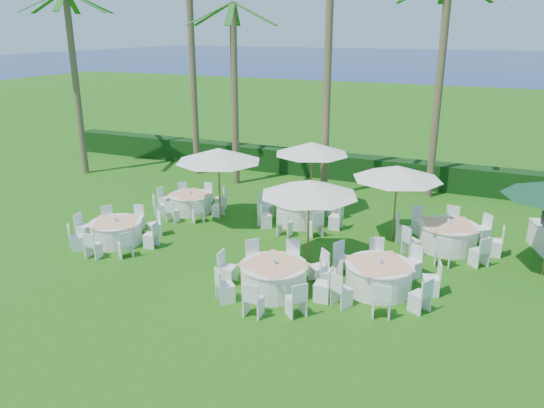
{
  "coord_description": "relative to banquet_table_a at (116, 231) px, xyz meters",
  "views": [
    {
      "loc": [
        6.25,
        -12.67,
        7.15
      ],
      "look_at": [
        -0.81,
        3.33,
        1.3
      ],
      "focal_mm": 35.0,
      "sensor_mm": 36.0,
      "label": 1
    }
  ],
  "objects": [
    {
      "name": "banquet_table_b",
      "position": [
        6.44,
        -1.08,
        0.03
      ],
      "size": [
        3.36,
        3.36,
        1.01
      ],
      "color": "white",
      "rests_on": "ground"
    },
    {
      "name": "umbrella_d",
      "position": [
        8.75,
        4.14,
        2.05
      ],
      "size": [
        3.07,
        3.07,
        2.7
      ],
      "color": "brown",
      "rests_on": "ground"
    },
    {
      "name": "palm_d",
      "position": [
        9.16,
        9.89,
        4.59
      ],
      "size": [
        4.3,
        4.34,
        9.09
      ],
      "color": "brown",
      "rests_on": "ground"
    },
    {
      "name": "banquet_table_f",
      "position": [
        10.59,
        4.12,
        0.04
      ],
      "size": [
        3.44,
        3.44,
        1.03
      ],
      "color": "white",
      "rests_on": "ground"
    },
    {
      "name": "banquet_table_a",
      "position": [
        0.0,
        0.0,
        0.0
      ],
      "size": [
        3.14,
        3.14,
        0.95
      ],
      "color": "white",
      "rests_on": "ground"
    },
    {
      "name": "umbrella_a",
      "position": [
        2.3,
        3.26,
        2.24
      ],
      "size": [
        3.24,
        3.24,
        2.91
      ],
      "color": "brown",
      "rests_on": "ground"
    },
    {
      "name": "palm_c",
      "position": [
        4.9,
        7.99,
        6.42
      ],
      "size": [
        4.15,
        4.4,
        12.68
      ],
      "color": "brown",
      "rests_on": "ground"
    },
    {
      "name": "banquet_table_c",
      "position": [
        9.15,
        0.16,
        0.03
      ],
      "size": [
        3.34,
        3.34,
        1.01
      ],
      "color": "white",
      "rests_on": "ground"
    },
    {
      "name": "palm_a",
      "position": [
        -2.32,
        9.12,
        4.84
      ],
      "size": [
        4.32,
        4.32,
        9.57
      ],
      "color": "brown",
      "rests_on": "ground"
    },
    {
      "name": "palm_f",
      "position": [
        -7.62,
        6.84,
        4.43
      ],
      "size": [
        4.4,
        3.98,
        8.77
      ],
      "color": "brown",
      "rests_on": "ground"
    },
    {
      "name": "hedge",
      "position": [
        5.62,
        11.18,
        0.19
      ],
      "size": [
        34.0,
        1.0,
        1.2
      ],
      "primitive_type": "cube",
      "color": "black",
      "rests_on": "ground"
    },
    {
      "name": "umbrella_b",
      "position": [
        6.68,
        1.06,
        2.11
      ],
      "size": [
        3.06,
        3.06,
        2.77
      ],
      "color": "brown",
      "rests_on": "ground"
    },
    {
      "name": "umbrella_c",
      "position": [
        4.96,
        6.07,
        2.16
      ],
      "size": [
        3.0,
        3.0,
        2.82
      ],
      "color": "brown",
      "rests_on": "ground"
    },
    {
      "name": "ocean",
      "position": [
        5.62,
        101.18,
        -0.41
      ],
      "size": [
        260.0,
        260.0,
        0.0
      ],
      "primitive_type": "plane",
      "color": "#081D56",
      "rests_on": "ground"
    },
    {
      "name": "palm_b",
      "position": [
        0.37,
        8.31,
        4.13
      ],
      "size": [
        4.39,
        4.18,
        8.2
      ],
      "color": "brown",
      "rests_on": "ground"
    },
    {
      "name": "banquet_table_e",
      "position": [
        5.14,
        4.42,
        0.03
      ],
      "size": [
        3.34,
        3.34,
        1.0
      ],
      "color": "white",
      "rests_on": "ground"
    },
    {
      "name": "banquet_table_d",
      "position": [
        0.61,
        3.82,
        -0.02
      ],
      "size": [
        2.94,
        2.94,
        0.9
      ],
      "color": "white",
      "rests_on": "ground"
    },
    {
      "name": "ground",
      "position": [
        5.62,
        -0.82,
        -0.41
      ],
      "size": [
        120.0,
        120.0,
        0.0
      ],
      "primitive_type": "plane",
      "color": "#1E580F",
      "rests_on": "ground"
    }
  ]
}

